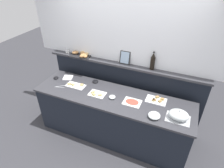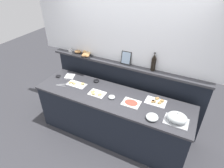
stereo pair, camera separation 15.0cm
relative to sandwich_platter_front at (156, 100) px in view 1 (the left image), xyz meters
The scene contains 20 objects.
ground_plane 1.25m from the sandwich_platter_front, 149.13° to the left, with size 12.00×12.00×0.00m, color #38383D.
buffet_counter 0.87m from the sandwich_platter_front, 166.22° to the right, with size 2.73×0.76×0.93m.
back_ledge_unit 0.85m from the sandwich_platter_front, 151.92° to the left, with size 2.96×0.22×1.30m.
upper_wall_panel 1.30m from the sandwich_platter_front, 150.43° to the left, with size 3.56×0.08×1.30m, color white.
sandwich_platter_front is the anchor object (origin of this frame).
sandwich_platter_rear 1.00m from the sandwich_platter_front, 166.43° to the right, with size 0.28×0.19×0.04m.
sandwich_platter_side 1.46m from the sandwich_platter_front, behind, with size 0.36×0.18×0.04m.
cold_cuts_platter 0.40m from the sandwich_platter_front, 149.24° to the right, with size 0.28×0.22×0.02m.
serving_cloche 0.49m from the sandwich_platter_front, 38.98° to the right, with size 0.34×0.24×0.17m.
glass_bowl_large 0.72m from the sandwich_platter_front, 161.99° to the right, with size 0.11×0.11×0.04m.
glass_bowl_medium 0.41m from the sandwich_platter_front, 82.78° to the right, with size 0.18×0.18×0.07m.
condiment_bowl_red 1.17m from the sandwich_platter_front, behind, with size 0.11×0.11×0.04m, color black.
condiment_bowl_dark 1.93m from the sandwich_platter_front, behind, with size 0.09×0.09×0.03m, color black.
serving_tongs 1.71m from the sandwich_platter_front, 169.81° to the right, with size 0.18×0.12×0.01m.
napkin_stack 1.72m from the sandwich_platter_front, behind, with size 0.17×0.17×0.02m, color white.
wine_bottle_dark 0.64m from the sandwich_platter_front, 121.12° to the left, with size 0.08×0.08×0.32m.
salt_shaker 1.96m from the sandwich_platter_front, behind, with size 0.03×0.03×0.09m.
pepper_shaker 1.92m from the sandwich_platter_front, behind, with size 0.03×0.03×0.09m.
bread_basket 1.62m from the sandwich_platter_front, 169.03° to the left, with size 0.40×0.28×0.08m.
framed_picture 0.91m from the sandwich_platter_front, 153.63° to the left, with size 0.18×0.06×0.23m.
Camera 1 is at (1.01, -2.35, 2.88)m, focal length 30.59 mm.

